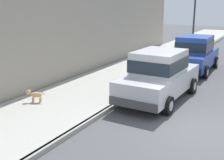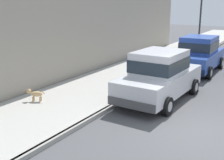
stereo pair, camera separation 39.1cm
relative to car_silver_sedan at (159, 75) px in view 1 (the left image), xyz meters
name	(u,v)px [view 1 (the left image)]	position (x,y,z in m)	size (l,w,h in m)	color
ground_plane	(201,130)	(2.13, -2.14, -0.98)	(80.00, 80.00, 0.00)	#4C4C4F
curb	(108,110)	(-1.07, -2.14, -0.91)	(0.16, 64.00, 0.14)	gray
sidewalk	(66,101)	(-2.87, -2.14, -0.91)	(3.60, 64.00, 0.14)	#A8A59E
car_silver_sedan	(159,75)	(0.00, 0.00, 0.00)	(2.16, 4.66, 1.92)	#BCBCC1
car_blue_sedan	(195,53)	(-0.01, 5.58, 0.00)	(2.06, 4.61, 1.92)	#28479E
dog_tan	(35,94)	(-3.70, -2.90, -0.55)	(0.71, 0.39, 0.49)	tan
street_lamp	(194,13)	(-1.42, 10.70, 1.92)	(0.36, 0.36, 4.42)	#2D2D33
building_facade	(99,32)	(-4.97, 3.79, 1.07)	(0.50, 20.00, 4.11)	#9E9384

